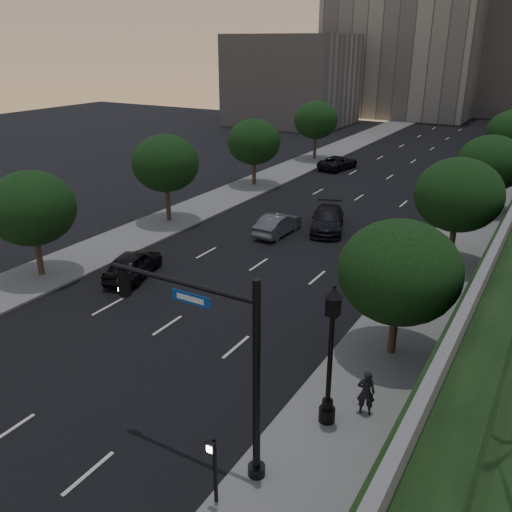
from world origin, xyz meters
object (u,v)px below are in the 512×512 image
Objects in this scene: sedan_mid_left at (278,224)px; sedan_near_right at (328,219)px; sedan_near_left at (133,264)px; pedestrian_b at (400,298)px; street_lamp at (330,362)px; pedestrian_a at (366,392)px; pedestrian_c at (432,284)px; traffic_signal_mast at (226,371)px; sedan_far_right at (465,174)px; sedan_far_left at (338,163)px.

sedan_near_right is (2.72, 2.67, 0.06)m from sedan_mid_left.
pedestrian_b is (15.02, 3.08, 0.16)m from sedan_near_left.
pedestrian_a is (1.04, 1.13, -1.57)m from street_lamp.
pedestrian_c is (16.07, 5.36, 0.28)m from sedan_near_left.
traffic_signal_mast is 1.25× the size of street_lamp.
sedan_mid_left is 2.75× the size of pedestrian_b.
traffic_signal_mast is at bearing -71.60° from sedan_far_right.
sedan_far_left is at bearing 90.23° from sedan_near_right.
sedan_far_left is at bearing -77.36° from sedan_mid_left.
sedan_far_right is 2.72× the size of pedestrian_b.
traffic_signal_mast is at bearing 115.47° from sedan_mid_left.
sedan_mid_left is at bearing 114.00° from traffic_signal_mast.
pedestrian_b is at bearing 52.00° from pedestrian_c.
sedan_near_right is (-8.66, 20.21, -1.82)m from street_lamp.
sedan_far_left is at bearing -85.64° from pedestrian_a.
sedan_near_left is at bearing -135.27° from sedan_near_right.
pedestrian_c reaches higher than sedan_far_left.
pedestrian_c reaches higher than pedestrian_b.
sedan_far_left is (-13.76, 43.20, -2.94)m from traffic_signal_mast.
sedan_mid_left is at bearing -72.07° from pedestrian_a.
sedan_mid_left is (-11.38, 17.54, -1.88)m from street_lamp.
pedestrian_a is (3.02, 4.70, -2.61)m from traffic_signal_mast.
pedestrian_a reaches higher than sedan_far_left.
traffic_signal_mast is 16.86m from sedan_near_left.
street_lamp is at bearing -86.61° from sedan_near_right.
pedestrian_a reaches higher than sedan_mid_left.
sedan_far_left is 0.93× the size of sedan_near_right.
sedan_far_right reaches higher than sedan_mid_left.
sedan_far_right is (5.96, 20.43, -0.04)m from sedan_near_right.
sedan_near_left is at bearing 6.42° from pedestrian_b.
pedestrian_c is at bearing -108.38° from pedestrian_a.
pedestrian_a is 8.57m from pedestrian_b.
sedan_near_right is 1.24× the size of sedan_far_right.
pedestrian_b is (15.58, -30.02, 0.26)m from sedan_far_left.
street_lamp reaches higher than pedestrian_a.
pedestrian_b is (-1.20, 8.48, -0.08)m from pedestrian_a.
street_lamp is 2.94× the size of pedestrian_c.
pedestrian_a is (16.22, -5.40, 0.23)m from sedan_near_left.
pedestrian_a is 0.95× the size of pedestrian_c.
pedestrian_a is (3.74, -39.52, 0.29)m from sedan_far_right.
pedestrian_c is at bearing 131.43° from sedan_far_left.
sedan_near_right is 3.37× the size of pedestrian_b.
street_lamp is at bearing 85.76° from pedestrian_b.
sedan_near_left is 2.54× the size of pedestrian_c.
sedan_far_left is at bearing -158.10° from sedan_far_right.
street_lamp is 20.99m from sedan_mid_left.
pedestrian_c is at bearing 85.72° from street_lamp.
pedestrian_b reaches higher than sedan_near_left.
traffic_signal_mast reaches higher than sedan_far_left.
traffic_signal_mast is 23.29m from sedan_mid_left.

